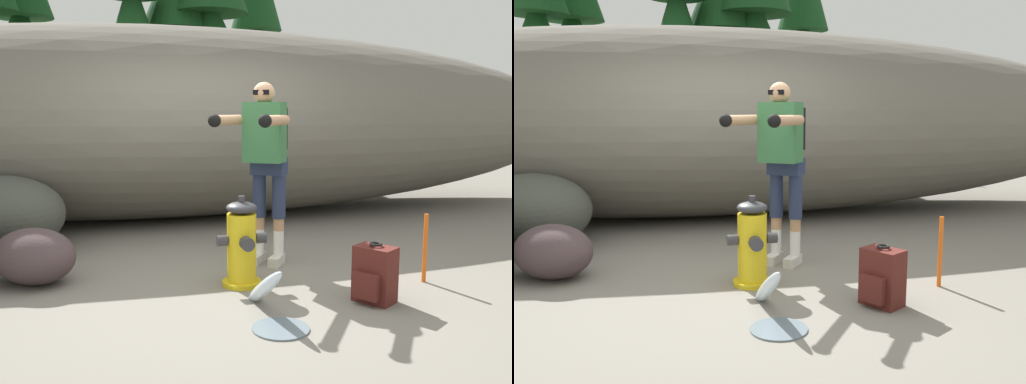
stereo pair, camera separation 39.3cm
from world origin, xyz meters
TOP-DOWN VIEW (x-y plane):
  - ground_plane at (0.00, 0.00)m, footprint 56.00×56.00m
  - dirt_embankment at (0.00, 3.24)m, footprint 13.37×3.20m
  - fire_hydrant at (0.02, -0.05)m, footprint 0.43×0.38m
  - hydrant_water_jet at (0.02, -0.69)m, footprint 0.39×1.04m
  - utility_worker at (0.39, 0.46)m, footprint 0.89×1.01m
  - spare_backpack at (0.89, -0.74)m, footprint 0.36×0.36m
  - boulder_large at (-2.08, 1.64)m, footprint 1.35×1.32m
  - boulder_small at (-1.67, 0.51)m, footprint 0.96×0.93m
  - pine_tree_left at (-2.81, 11.21)m, footprint 2.60×2.60m
  - pine_tree_center at (-0.16, 8.66)m, footprint 2.13×2.13m
  - pine_tree_right at (0.99, 9.47)m, footprint 2.77×2.77m
  - pine_tree_far_right at (1.75, 9.04)m, footprint 2.85×2.85m
  - pine_tree_ridge_end at (3.68, 11.55)m, footprint 2.36×2.36m
  - survey_stake at (1.55, -0.43)m, footprint 0.04×0.04m

SIDE VIEW (x-z plane):
  - ground_plane at x=0.00m, z-range -0.04..0.00m
  - hydrant_water_jet at x=0.02m, z-range -0.17..0.42m
  - spare_backpack at x=0.89m, z-range -0.02..0.45m
  - boulder_small at x=-1.67m, z-range 0.00..0.48m
  - survey_stake at x=1.55m, z-range 0.00..0.60m
  - fire_hydrant at x=0.02m, z-range -0.03..0.74m
  - boulder_large at x=-2.08m, z-range 0.00..0.82m
  - utility_worker at x=0.39m, z-range 0.24..1.97m
  - dirt_embankment at x=0.00m, z-range 0.00..2.61m
  - pine_tree_right at x=0.99m, z-range 0.34..5.89m
  - pine_tree_far_right at x=1.75m, z-range 0.15..6.62m
  - pine_tree_ridge_end at x=3.68m, z-range 0.11..6.69m
  - pine_tree_left at x=-2.81m, z-range 0.16..6.70m
  - pine_tree_center at x=-0.16m, z-range 0.19..7.01m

